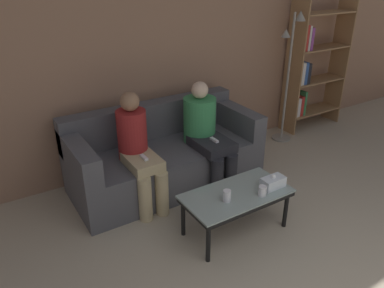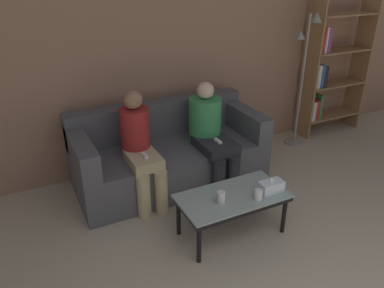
{
  "view_description": "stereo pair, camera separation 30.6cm",
  "coord_description": "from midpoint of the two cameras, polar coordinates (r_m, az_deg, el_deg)",
  "views": [
    {
      "loc": [
        -1.69,
        -0.13,
        2.24
      ],
      "look_at": [
        0.0,
        2.57,
        0.71
      ],
      "focal_mm": 35.0,
      "sensor_mm": 36.0,
      "label": 1
    },
    {
      "loc": [
        -1.42,
        -0.28,
        2.24
      ],
      "look_at": [
        0.0,
        2.57,
        0.71
      ],
      "focal_mm": 35.0,
      "sensor_mm": 36.0,
      "label": 2
    }
  ],
  "objects": [
    {
      "name": "standing_lamp",
      "position": [
        5.11,
        12.99,
        11.68
      ],
      "size": [
        0.31,
        0.26,
        1.72
      ],
      "color": "gray",
      "rests_on": "ground_plane"
    },
    {
      "name": "seated_person_left_end",
      "position": [
        3.71,
        -10.61,
        -0.71
      ],
      "size": [
        0.31,
        0.64,
        1.16
      ],
      "color": "tan",
      "rests_on": "ground_plane"
    },
    {
      "name": "bookshelf",
      "position": [
        5.66,
        16.16,
        11.06
      ],
      "size": [
        0.98,
        0.32,
        1.89
      ],
      "color": "#9E754C",
      "rests_on": "ground_plane"
    },
    {
      "name": "coffee_table",
      "position": [
        3.37,
        4.17,
        -8.13
      ],
      "size": [
        0.97,
        0.5,
        0.41
      ],
      "color": "#8C9E99",
      "rests_on": "ground_plane"
    },
    {
      "name": "cup_near_right",
      "position": [
        3.31,
        8.06,
        -7.17
      ],
      "size": [
        0.07,
        0.07,
        0.09
      ],
      "color": "silver",
      "rests_on": "coffee_table"
    },
    {
      "name": "wall_back",
      "position": [
        4.29,
        -10.22,
        12.62
      ],
      "size": [
        12.0,
        0.06,
        2.6
      ],
      "color": "#9E755B",
      "rests_on": "ground_plane"
    },
    {
      "name": "cup_near_left",
      "position": [
        3.2,
        2.61,
        -7.97
      ],
      "size": [
        0.07,
        0.07,
        0.11
      ],
      "color": "silver",
      "rests_on": "coffee_table"
    },
    {
      "name": "tissue_box",
      "position": [
        3.44,
        9.76,
        -5.84
      ],
      "size": [
        0.22,
        0.12,
        0.13
      ],
      "color": "silver",
      "rests_on": "coffee_table"
    },
    {
      "name": "seated_person_mid_left",
      "position": [
        4.03,
        -0.13,
        2.0
      ],
      "size": [
        0.35,
        0.72,
        1.14
      ],
      "color": "#28282D",
      "rests_on": "ground_plane"
    },
    {
      "name": "couch",
      "position": [
        4.16,
        -6.38,
        -1.88
      ],
      "size": [
        2.05,
        0.9,
        0.86
      ],
      "color": "#515156",
      "rests_on": "ground_plane"
    }
  ]
}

